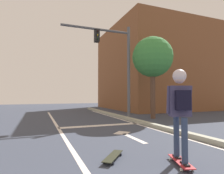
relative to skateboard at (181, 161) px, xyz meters
The scene contains 12 objects.
lane_line_center 2.74m from the skateboard, 128.53° to the left, with size 0.12×20.00×0.01m, color silver.
lane_line_curbside 2.72m from the skateboard, 52.15° to the left, with size 0.12×20.00×0.01m, color silver.
stop_bar 4.90m from the skateboard, 89.37° to the left, with size 3.53×0.40×0.01m, color silver.
lane_arrow_stem 2.29m from the skateboard, 84.23° to the left, with size 0.16×1.40×0.01m, color silver.
lane_arrow_head 3.14m from the skateboard, 85.79° to the left, with size 0.56×0.44×0.01m, color silver.
curb_strip 2.88m from the skateboard, 48.22° to the left, with size 0.24×24.00×0.14m, color #A3A593.
skateboard is the anchor object (origin of this frame).
skater 1.10m from the skateboard, 109.39° to the right, with size 0.45×0.62×1.71m.
spare_skateboard 1.29m from the skateboard, 144.75° to the left, with size 0.67×0.76×0.08m.
traffic_signal_mast 7.33m from the skateboard, 78.09° to the left, with size 3.71×0.34×5.03m.
roadside_tree 7.80m from the skateboard, 60.42° to the left, with size 2.26×2.26×4.56m.
building_block 16.26m from the skateboard, 54.61° to the left, with size 10.69×9.10×7.60m, color brown.
Camera 1 is at (-1.46, 0.99, 1.31)m, focal length 30.52 mm.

